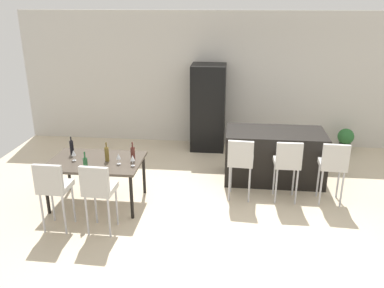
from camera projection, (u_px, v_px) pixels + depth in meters
The scene contains 18 objects.
ground_plane at pixel (244, 197), 6.66m from camera, with size 10.00×10.00×0.00m, color beige.
back_wall at pixel (245, 80), 8.71m from camera, with size 10.00×0.12×2.90m, color beige.
kitchen_island at pixel (274, 156), 7.18m from camera, with size 1.74×0.90×0.92m, color black.
bar_chair_left at pixel (241, 160), 6.38m from camera, with size 0.43×0.43×1.05m.
bar_chair_middle at pixel (288, 161), 6.31m from camera, with size 0.41×0.41×1.05m.
bar_chair_right at pixel (333, 163), 6.23m from camera, with size 0.42×0.42×1.05m.
dining_table at pixel (96, 164), 6.26m from camera, with size 1.44×0.96×0.74m.
dining_chair_near at pixel (53, 185), 5.50m from camera, with size 0.41×0.41×1.05m.
dining_chair_far at pixel (98, 188), 5.44m from camera, with size 0.42×0.42×1.05m.
wine_bottle_left at pixel (72, 148), 6.42m from camera, with size 0.06×0.06×0.31m.
wine_bottle_far at pixel (133, 154), 6.19m from camera, with size 0.07×0.07×0.30m.
wine_bottle_near at pixel (85, 164), 5.82m from camera, with size 0.06×0.06×0.30m.
wine_bottle_middle at pixel (107, 154), 6.18m from camera, with size 0.07×0.07×0.31m.
wine_glass_right at pixel (133, 158), 6.00m from camera, with size 0.07×0.07×0.17m.
wine_glass_end at pixel (118, 156), 6.06m from camera, with size 0.07×0.07×0.17m.
wine_glass_corner at pixel (74, 153), 6.19m from camera, with size 0.07×0.07×0.17m.
refrigerator at pixel (208, 107), 8.56m from camera, with size 0.72×0.68×1.84m, color black.
potted_plant at pixel (345, 139), 8.47m from camera, with size 0.34×0.34×0.54m.
Camera 1 is at (-0.22, -6.00, 3.13)m, focal length 37.29 mm.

